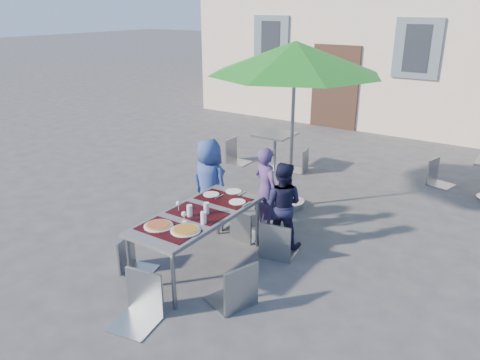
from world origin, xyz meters
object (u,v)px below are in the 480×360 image
Objects in this scene: chair_3 at (131,236)px; patio_umbrella at (295,59)px; child_1 at (266,190)px; bg_chair_l_1 at (440,157)px; dining_table at (198,217)px; bg_chair_l_0 at (235,136)px; child_2 at (282,205)px; child_0 at (210,183)px; chair_0 at (214,193)px; pizza_near_right at (186,230)px; chair_2 at (278,218)px; chair_5 at (137,271)px; bg_chair_r_0 at (301,146)px; cafe_table_0 at (275,145)px; pizza_near_left at (158,225)px; chair_4 at (235,259)px; chair_1 at (245,207)px.

patio_umbrella is at bearing 76.45° from chair_3.
bg_chair_l_1 is (1.71, 3.44, -0.11)m from child_1.
bg_chair_l_0 is at bearing 118.15° from dining_table.
child_2 reaches higher than dining_table.
child_0 reaches higher than chair_0.
pizza_near_right is 0.36× the size of chair_2.
bg_chair_l_0 is (-2.17, 4.98, -0.02)m from chair_5.
chair_0 is at bearing -61.51° from bg_chair_l_0.
chair_0 is 3.09m from bg_chair_l_0.
chair_3 is at bearing -90.61° from bg_chair_r_0.
dining_table is 0.69× the size of patio_umbrella.
chair_3 is at bearing -84.21° from cafe_table_0.
child_0 is at bearing -118.90° from patio_umbrella.
bg_chair_l_0 is at bearing -170.13° from bg_chair_r_0.
bg_chair_r_0 is at bearing 89.39° from chair_3.
child_0 is at bearing 106.87° from pizza_near_left.
bg_chair_l_0 is 1.46m from bg_chair_r_0.
chair_3 reaches higher than dining_table.
chair_3 is 4.39m from cafe_table_0.
chair_4 is at bearing 46.77° from chair_5.
chair_1 is (-0.09, -0.43, -0.14)m from child_1.
bg_chair_l_0 is (-2.08, 1.43, -1.84)m from patio_umbrella.
pizza_near_left is 4.72m from bg_chair_l_0.
bg_chair_l_0 is 1.07× the size of bg_chair_l_1.
pizza_near_right is at bearing -107.65° from bg_chair_l_1.
chair_1 is (-0.51, -0.13, -0.10)m from child_2.
dining_table is 1.89× the size of bg_chair_l_0.
bg_chair_r_0 is at bearing 95.51° from pizza_near_left.
pizza_near_left reaches higher than dining_table.
chair_1 is at bearing 163.29° from chair_2.
child_2 reaches higher than chair_4.
child_1 reaches higher than chair_2.
pizza_near_left is at bearing -94.07° from patio_umbrella.
dining_table is 1.98× the size of chair_0.
chair_4 is 1.05m from chair_5.
chair_0 is 1.10× the size of chair_3.
chair_5 is 0.38× the size of patio_umbrella.
chair_5 reaches higher than pizza_near_left.
bg_chair_l_1 is (2.51, 5.36, 0.04)m from chair_3.
patio_umbrella reaches higher than chair_3.
chair_0 is 2.35m from patio_umbrella.
child_1 is at bearing -74.13° from bg_chair_r_0.
patio_umbrella is 2.65m from cafe_table_0.
patio_umbrella is 3.13m from bg_chair_l_0.
child_1 is at bearing 80.88° from pizza_near_left.
bg_chair_r_0 is (-0.75, 2.64, -0.11)m from child_1.
chair_4 reaches higher than chair_5.
chair_0 is at bearing 174.89° from child_0.
chair_5 is at bearing -87.93° from chair_1.
cafe_table_0 is (-1.08, 3.82, -0.17)m from dining_table.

